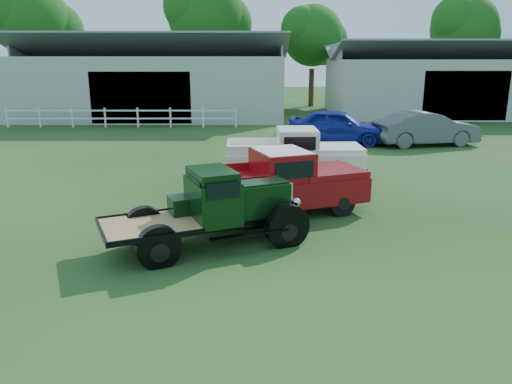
{
  "coord_description": "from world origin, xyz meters",
  "views": [
    {
      "loc": [
        0.18,
        -10.6,
        4.3
      ],
      "look_at": [
        0.2,
        1.2,
        1.05
      ],
      "focal_mm": 35.0,
      "sensor_mm": 36.0,
      "label": 1
    }
  ],
  "objects_px": {
    "red_pickup": "(278,182)",
    "misc_car_grey": "(426,128)",
    "white_pickup": "(294,155)",
    "misc_car_blue": "(338,126)",
    "vintage_flatbed": "(209,209)"
  },
  "relations": [
    {
      "from": "misc_car_blue",
      "to": "red_pickup",
      "type": "bearing_deg",
      "value": 179.43
    },
    {
      "from": "red_pickup",
      "to": "misc_car_blue",
      "type": "relative_size",
      "value": 1.0
    },
    {
      "from": "misc_car_blue",
      "to": "vintage_flatbed",
      "type": "bearing_deg",
      "value": 175.98
    },
    {
      "from": "red_pickup",
      "to": "misc_car_grey",
      "type": "distance_m",
      "value": 13.4
    },
    {
      "from": "vintage_flatbed",
      "to": "misc_car_blue",
      "type": "relative_size",
      "value": 0.92
    },
    {
      "from": "misc_car_grey",
      "to": "white_pickup",
      "type": "bearing_deg",
      "value": 124.31
    },
    {
      "from": "red_pickup",
      "to": "vintage_flatbed",
      "type": "bearing_deg",
      "value": -144.87
    },
    {
      "from": "vintage_flatbed",
      "to": "misc_car_grey",
      "type": "xyz_separation_m",
      "value": [
        9.41,
        13.4,
        -0.08
      ]
    },
    {
      "from": "vintage_flatbed",
      "to": "red_pickup",
      "type": "distance_m",
      "value": 2.97
    },
    {
      "from": "red_pickup",
      "to": "white_pickup",
      "type": "relative_size",
      "value": 1.02
    },
    {
      "from": "misc_car_blue",
      "to": "misc_car_grey",
      "type": "height_order",
      "value": "misc_car_blue"
    },
    {
      "from": "white_pickup",
      "to": "red_pickup",
      "type": "bearing_deg",
      "value": -102.07
    },
    {
      "from": "red_pickup",
      "to": "white_pickup",
      "type": "height_order",
      "value": "red_pickup"
    },
    {
      "from": "misc_car_grey",
      "to": "red_pickup",
      "type": "bearing_deg",
      "value": 133.77
    },
    {
      "from": "vintage_flatbed",
      "to": "red_pickup",
      "type": "height_order",
      "value": "red_pickup"
    }
  ]
}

